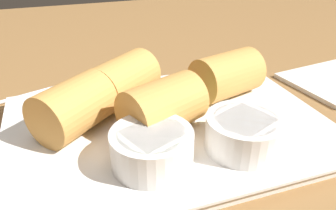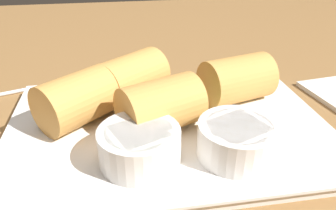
{
  "view_description": "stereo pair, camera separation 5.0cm",
  "coord_description": "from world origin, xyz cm",
  "px_view_note": "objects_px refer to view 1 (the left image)",
  "views": [
    {
      "loc": [
        8.81,
        29.35,
        22.31
      ],
      "look_at": [
        -0.92,
        1.08,
        5.68
      ],
      "focal_mm": 35.0,
      "sensor_mm": 36.0,
      "label": 1
    },
    {
      "loc": [
        3.96,
        30.58,
        22.31
      ],
      "look_at": [
        -0.92,
        1.08,
        5.68
      ],
      "focal_mm": 35.0,
      "sensor_mm": 36.0,
      "label": 2
    }
  ],
  "objects_px": {
    "dipping_bowl_near": "(152,147)",
    "spoon": "(93,74)",
    "napkin": "(336,81)",
    "dipping_bowl_far": "(244,132)",
    "serving_plate": "(168,128)"
  },
  "relations": [
    {
      "from": "dipping_bowl_near",
      "to": "dipping_bowl_far",
      "type": "distance_m",
      "value": 0.09
    },
    {
      "from": "dipping_bowl_near",
      "to": "napkin",
      "type": "relative_size",
      "value": 0.5
    },
    {
      "from": "serving_plate",
      "to": "spoon",
      "type": "height_order",
      "value": "same"
    },
    {
      "from": "serving_plate",
      "to": "spoon",
      "type": "bearing_deg",
      "value": -72.01
    },
    {
      "from": "dipping_bowl_near",
      "to": "napkin",
      "type": "distance_m",
      "value": 0.33
    },
    {
      "from": "serving_plate",
      "to": "dipping_bowl_far",
      "type": "relative_size",
      "value": 4.63
    },
    {
      "from": "dipping_bowl_far",
      "to": "spoon",
      "type": "relative_size",
      "value": 0.38
    },
    {
      "from": "spoon",
      "to": "napkin",
      "type": "relative_size",
      "value": 1.33
    },
    {
      "from": "dipping_bowl_near",
      "to": "dipping_bowl_far",
      "type": "xyz_separation_m",
      "value": [
        -0.09,
        0.01,
        0.0
      ]
    },
    {
      "from": "serving_plate",
      "to": "spoon",
      "type": "distance_m",
      "value": 0.19
    },
    {
      "from": "serving_plate",
      "to": "dipping_bowl_far",
      "type": "distance_m",
      "value": 0.09
    },
    {
      "from": "dipping_bowl_near",
      "to": "napkin",
      "type": "height_order",
      "value": "dipping_bowl_near"
    },
    {
      "from": "serving_plate",
      "to": "napkin",
      "type": "bearing_deg",
      "value": -170.64
    },
    {
      "from": "dipping_bowl_near",
      "to": "spoon",
      "type": "height_order",
      "value": "dipping_bowl_near"
    },
    {
      "from": "spoon",
      "to": "napkin",
      "type": "distance_m",
      "value": 0.36
    }
  ]
}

